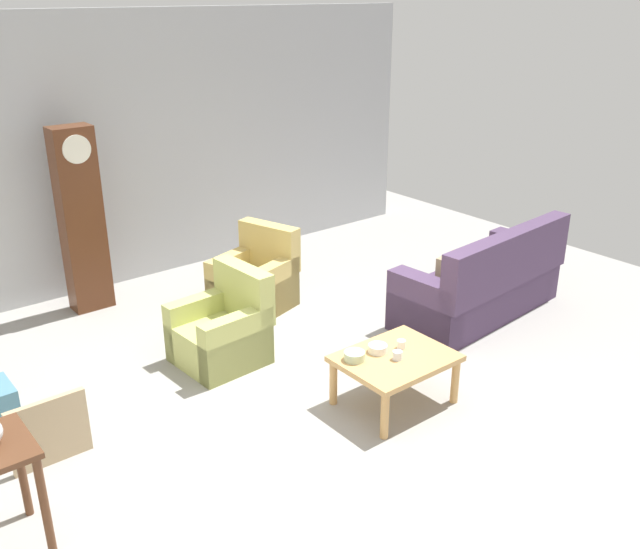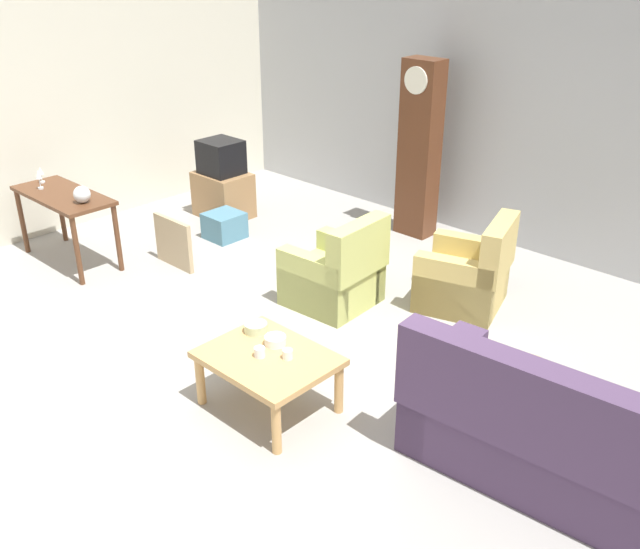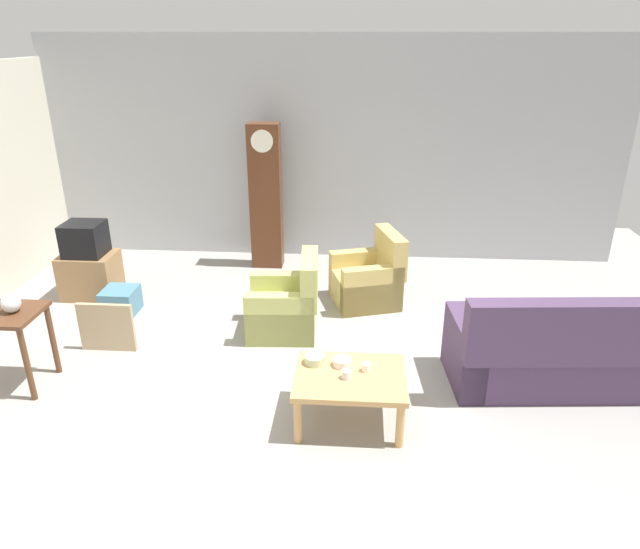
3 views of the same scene
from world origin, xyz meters
name	(u,v)px [view 2 (image 2 of 3)]	position (x,y,z in m)	size (l,w,h in m)	color
ground_plane	(288,358)	(0.00, 0.00, 0.00)	(10.40, 10.40, 0.00)	#999691
garage_door_wall	(520,105)	(0.00, 3.60, 1.60)	(8.40, 0.16, 3.20)	#ADAFB5
pegboard_wall_left	(61,109)	(-4.20, 0.40, 1.44)	(0.12, 6.40, 2.88)	beige
couch_floral	(565,445)	(2.41, 0.12, 0.35)	(2.16, 1.05, 1.04)	#4C3856
armchair_olive_near	(336,276)	(-0.38, 1.02, 0.31)	(0.83, 0.81, 0.92)	#B7BC66
armchair_olive_far	(467,277)	(0.57, 1.87, 0.31)	(0.98, 0.96, 0.92)	tan
coffee_table_wood	(268,363)	(0.39, -0.58, 0.40)	(0.96, 0.76, 0.47)	tan
console_table_dark	(64,204)	(-3.19, -0.24, 0.67)	(1.30, 0.56, 0.79)	#56331E
grandfather_clock	(419,150)	(-0.90, 3.04, 1.04)	(0.44, 0.30, 2.07)	#562D19
tv_stand_cabinet	(223,195)	(-3.04, 1.81, 0.29)	(0.68, 0.52, 0.57)	#997047
tv_crt	(221,157)	(-3.04, 1.81, 0.78)	(0.48, 0.44, 0.42)	black
framed_picture_leaning	(173,243)	(-2.25, 0.46, 0.27)	(0.60, 0.05, 0.55)	tan
storage_box_blue	(224,226)	(-2.47, 1.35, 0.16)	(0.40, 0.41, 0.31)	teal
glass_dome_cloche	(82,194)	(-2.77, -0.23, 0.88)	(0.18, 0.18, 0.18)	silver
cup_white_porcelain	(288,354)	(0.53, -0.51, 0.50)	(0.08, 0.08, 0.07)	white
cup_blue_rimmed	(260,352)	(0.36, -0.63, 0.51)	(0.08, 0.08, 0.08)	silver
bowl_white_stacked	(275,340)	(0.31, -0.43, 0.50)	(0.17, 0.17, 0.07)	white
bowl_shallow_green	(256,328)	(0.07, -0.41, 0.51)	(0.18, 0.18, 0.08)	#B2C69E
wine_glass_tall	(41,173)	(-3.69, -0.21, 0.91)	(0.07, 0.07, 0.18)	silver
wine_glass_mid	(39,177)	(-3.50, -0.33, 0.93)	(0.07, 0.07, 0.22)	silver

